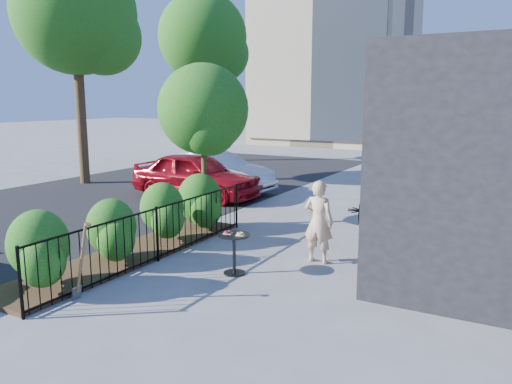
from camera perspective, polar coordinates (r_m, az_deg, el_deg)
The scene contains 13 objects.
ground at distance 9.22m, azimuth -3.82°, elevation -9.31°, with size 120.00×120.00×0.00m, color gray.
fence at distance 9.90m, azimuth -11.23°, elevation -4.69°, with size 0.05×6.05×1.10m.
planting_bed at distance 10.50m, azimuth -14.08°, elevation -6.90°, with size 1.30×6.00×0.08m, color #382616.
shrubs at distance 10.33m, azimuth -13.46°, elevation -3.35°, with size 1.10×5.60×1.24m.
patio_tree at distance 12.21m, azimuth -5.91°, elevation 8.76°, with size 2.20×2.20×3.94m.
street at distance 15.88m, azimuth -19.52°, elevation -1.43°, with size 9.00×30.00×0.01m, color black.
street_tree_near at distance 19.93m, azimuth -19.92°, elevation 17.95°, with size 4.40×4.40×8.28m.
street_tree_far at distance 25.95m, azimuth -6.05°, elevation 16.61°, with size 4.40×4.40×8.28m.
cafe_table at distance 9.06m, azimuth -2.52°, elevation -6.24°, with size 0.59×0.59×0.79m.
woman at distance 9.68m, azimuth 7.16°, elevation -3.40°, with size 0.59×0.39×1.62m, color #DCB58E.
shovel at distance 8.28m, azimuth -19.41°, elevation -7.96°, with size 0.45×0.17×1.33m.
car_red at distance 16.13m, azimuth -6.83°, elevation 1.91°, with size 1.74×4.33×1.47m, color maroon.
car_silver at distance 17.11m, azimuth -4.78°, elevation 2.30°, with size 1.47×4.22×1.39m, color #BABABF.
Camera 1 is at (4.68, -7.30, 3.12)m, focal length 35.00 mm.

